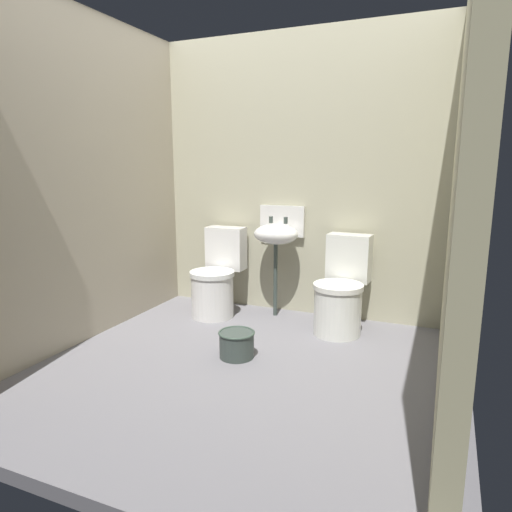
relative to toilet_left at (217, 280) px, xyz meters
name	(u,v)px	position (x,y,z in m)	size (l,w,h in m)	color
ground_plane	(239,367)	(0.64, -0.89, -0.36)	(2.96, 2.88, 0.08)	slate
wall_back	(298,177)	(0.64, 0.40, 0.92)	(2.96, 0.10, 2.49)	#A7A387
wall_left	(87,179)	(-0.70, -0.79, 0.92)	(0.10, 2.68, 2.49)	#AA9F88
wall_right	(463,185)	(1.97, -0.79, 0.92)	(0.10, 2.68, 2.49)	tan
toilet_left	(217,280)	(0.00, 0.00, 0.00)	(0.41, 0.60, 0.78)	silver
toilet_right	(341,293)	(1.15, 0.00, 0.00)	(0.42, 0.61, 0.78)	silver
sink	(277,233)	(0.51, 0.19, 0.43)	(0.42, 0.35, 0.99)	#36403B
bucket	(237,344)	(0.58, -0.81, -0.22)	(0.26, 0.26, 0.19)	#36403B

